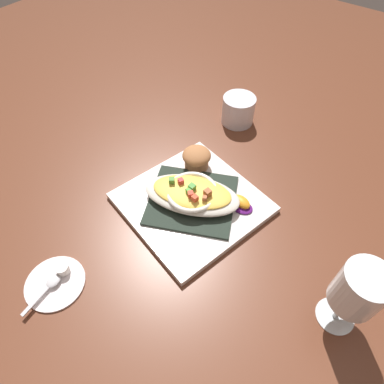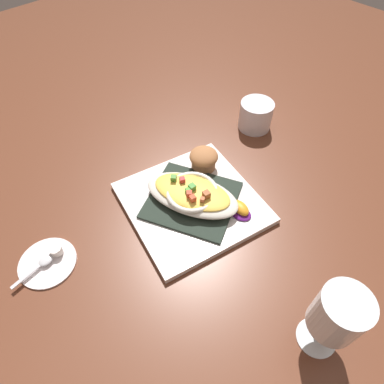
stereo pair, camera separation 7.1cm
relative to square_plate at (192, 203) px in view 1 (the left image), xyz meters
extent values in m
plane|color=brown|center=(0.00, 0.00, -0.01)|extent=(2.60, 2.60, 0.00)
cube|color=white|center=(0.00, 0.00, 0.00)|extent=(0.33, 0.33, 0.01)
cube|color=#253027|center=(0.00, 0.00, 0.01)|extent=(0.24, 0.24, 0.01)
ellipsoid|color=white|center=(0.00, 0.00, 0.03)|extent=(0.23, 0.18, 0.03)
torus|color=white|center=(0.00, 0.00, 0.04)|extent=(0.15, 0.15, 0.01)
ellipsoid|color=#F2C54A|center=(0.00, 0.00, 0.04)|extent=(0.19, 0.15, 0.02)
cube|color=#53A235|center=(0.00, 0.01, 0.05)|extent=(0.01, 0.01, 0.01)
cube|color=#B65F37|center=(-0.04, 0.01, 0.05)|extent=(0.01, 0.01, 0.01)
cube|color=#54953B|center=(0.05, 0.01, 0.05)|extent=(0.02, 0.02, 0.01)
cube|color=#D83A3A|center=(0.03, 0.00, 0.05)|extent=(0.01, 0.01, 0.01)
cube|color=#CC4A29|center=(-0.02, 0.02, 0.05)|extent=(0.01, 0.01, 0.01)
cube|color=#A85932|center=(-0.03, -0.01, 0.05)|extent=(0.02, 0.02, 0.01)
cube|color=#CA4335|center=(0.00, 0.00, 0.05)|extent=(0.01, 0.01, 0.01)
cube|color=#4C993C|center=(0.00, 0.00, 0.05)|extent=(0.01, 0.01, 0.01)
cube|color=#D94829|center=(0.00, 0.00, 0.05)|extent=(0.01, 0.01, 0.01)
cube|color=#D7442D|center=(-0.01, 0.02, 0.05)|extent=(0.02, 0.02, 0.01)
cylinder|color=#A96B44|center=(0.06, -0.09, 0.02)|extent=(0.06, 0.06, 0.03)
ellipsoid|color=#AE6E41|center=(0.06, -0.09, 0.04)|extent=(0.07, 0.07, 0.03)
ellipsoid|color=#4C0F23|center=(0.06, -0.09, 0.05)|extent=(0.03, 0.03, 0.01)
ellipsoid|color=#511566|center=(-0.10, -0.05, 0.01)|extent=(0.05, 0.04, 0.01)
ellipsoid|color=orange|center=(-0.09, -0.06, 0.02)|extent=(0.05, 0.03, 0.02)
cylinder|color=white|center=(0.08, -0.31, 0.03)|extent=(0.09, 0.09, 0.08)
torus|color=white|center=(0.12, -0.34, 0.03)|extent=(0.04, 0.03, 0.05)
cylinder|color=#4C2D14|center=(0.08, -0.31, 0.01)|extent=(0.07, 0.07, 0.04)
cylinder|color=white|center=(-0.35, 0.04, -0.01)|extent=(0.07, 0.07, 0.00)
cylinder|color=white|center=(-0.35, 0.04, 0.03)|extent=(0.01, 0.01, 0.07)
cylinder|color=white|center=(-0.35, 0.04, 0.11)|extent=(0.07, 0.07, 0.08)
cylinder|color=silver|center=(-0.35, 0.04, 0.09)|extent=(0.06, 0.06, 0.04)
cylinder|color=white|center=(0.09, 0.31, 0.00)|extent=(0.11, 0.11, 0.01)
ellipsoid|color=silver|center=(0.09, 0.31, 0.01)|extent=(0.03, 0.03, 0.01)
cube|color=silver|center=(0.08, 0.35, 0.01)|extent=(0.01, 0.06, 0.00)
cylinder|color=white|center=(0.09, 0.28, 0.01)|extent=(0.02, 0.02, 0.02)
camera|label=1|loc=(-0.27, 0.36, 0.58)|focal=30.95mm
camera|label=2|loc=(-0.33, 0.31, 0.58)|focal=30.95mm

